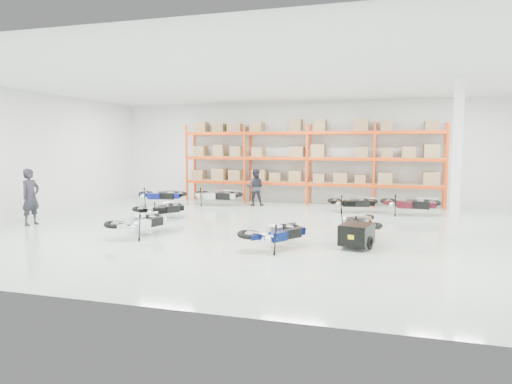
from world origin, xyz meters
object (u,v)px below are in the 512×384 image
(moto_black_far_left, at_px, (161,206))
(moto_touring_right, at_px, (361,218))
(moto_back_a, at_px, (161,192))
(moto_back_b, at_px, (217,192))
(moto_back_c, at_px, (353,199))
(moto_blue_centre, at_px, (276,228))
(moto_back_d, at_px, (410,200))
(moto_silver_left, at_px, (140,218))
(trailer, at_px, (357,234))
(person_back, at_px, (255,187))
(person_left, at_px, (31,197))

(moto_black_far_left, bearing_deg, moto_touring_right, -152.05)
(moto_back_a, height_order, moto_back_b, moto_back_b)
(moto_back_c, bearing_deg, moto_blue_centre, 159.67)
(moto_touring_right, height_order, moto_back_d, moto_back_d)
(moto_silver_left, distance_m, moto_back_d, 9.82)
(moto_silver_left, height_order, moto_back_a, moto_back_a)
(moto_silver_left, height_order, trailer, moto_silver_left)
(moto_silver_left, bearing_deg, moto_back_a, -51.94)
(moto_back_d, bearing_deg, moto_back_a, 92.08)
(moto_back_a, bearing_deg, moto_touring_right, -125.48)
(trailer, height_order, person_back, person_back)
(moto_silver_left, height_order, moto_back_c, moto_silver_left)
(moto_touring_right, relative_size, person_back, 1.09)
(moto_touring_right, relative_size, moto_back_b, 0.91)
(moto_blue_centre, xyz_separation_m, moto_back_c, (1.39, 6.84, -0.02))
(moto_blue_centre, xyz_separation_m, moto_silver_left, (-4.09, 0.43, 0.01))
(moto_back_d, height_order, person_left, person_left)
(trailer, xyz_separation_m, person_back, (-4.72, 7.06, 0.42))
(moto_back_b, distance_m, moto_back_c, 5.80)
(moto_touring_right, xyz_separation_m, moto_back_c, (-0.55, 4.62, -0.02))
(person_back, bearing_deg, moto_back_a, 5.48)
(trailer, bearing_deg, moto_black_far_left, 173.31)
(moto_touring_right, bearing_deg, moto_back_a, 142.25)
(moto_black_far_left, distance_m, moto_back_d, 9.07)
(moto_touring_right, distance_m, moto_back_a, 9.74)
(moto_silver_left, bearing_deg, person_back, -85.13)
(moto_black_far_left, bearing_deg, moto_blue_centre, -177.05)
(moto_silver_left, height_order, moto_back_d, moto_back_d)
(moto_back_d, distance_m, person_left, 13.18)
(moto_black_far_left, distance_m, person_left, 4.16)
(moto_back_b, bearing_deg, moto_back_d, -95.21)
(moto_silver_left, relative_size, moto_black_far_left, 1.07)
(moto_silver_left, distance_m, person_left, 4.45)
(moto_back_a, bearing_deg, moto_silver_left, -165.37)
(moto_black_far_left, xyz_separation_m, moto_back_d, (8.37, 3.48, 0.07))
(moto_back_b, height_order, moto_back_c, moto_back_b)
(trailer, relative_size, person_back, 0.97)
(moto_touring_right, height_order, trailer, moto_touring_right)
(moto_black_far_left, distance_m, moto_back_b, 4.10)
(trailer, relative_size, moto_back_a, 0.82)
(moto_blue_centre, distance_m, person_left, 8.55)
(trailer, bearing_deg, moto_back_a, 159.27)
(moto_back_a, relative_size, moto_back_c, 1.13)
(moto_silver_left, bearing_deg, moto_blue_centre, -171.00)
(moto_blue_centre, relative_size, moto_back_b, 0.91)
(person_left, relative_size, person_back, 1.17)
(moto_back_b, height_order, person_back, person_back)
(moto_touring_right, relative_size, moto_back_a, 0.91)
(moto_blue_centre, height_order, moto_back_c, moto_blue_centre)
(moto_touring_right, bearing_deg, moto_back_b, 130.69)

